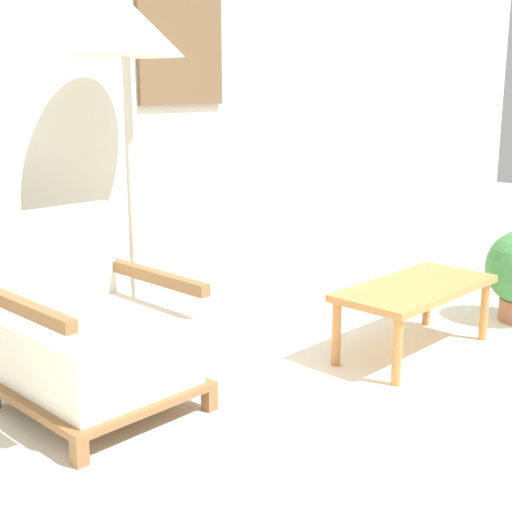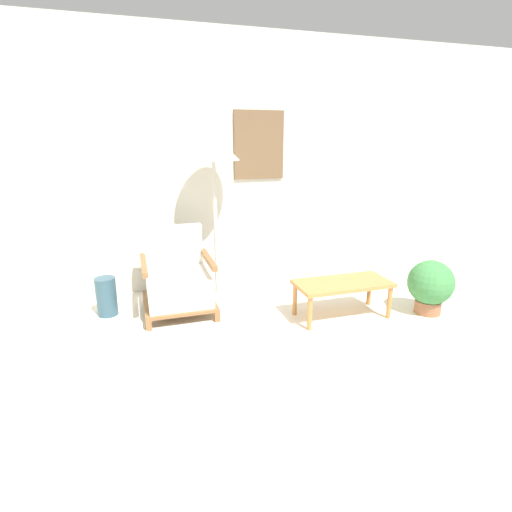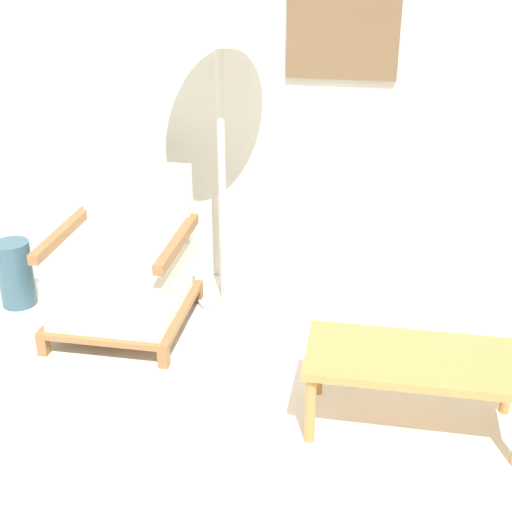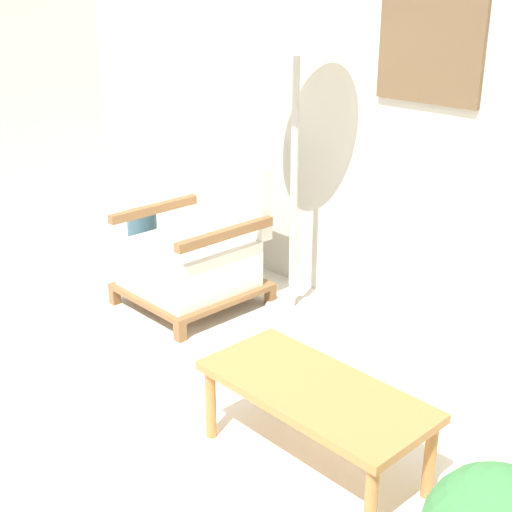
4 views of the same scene
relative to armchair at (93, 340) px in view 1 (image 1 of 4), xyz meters
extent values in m
cube|color=beige|center=(0.81, 0.66, 1.06)|extent=(8.00, 0.06, 2.70)
cube|color=brown|center=(1.01, 0.61, 1.26)|extent=(0.56, 0.02, 0.72)
cube|color=brown|center=(-0.30, -0.36, -0.25)|extent=(0.05, 0.05, 0.09)
cube|color=brown|center=(0.30, -0.36, -0.25)|extent=(0.05, 0.05, 0.09)
cube|color=brown|center=(0.30, 0.29, -0.25)|extent=(0.05, 0.05, 0.09)
cube|color=brown|center=(0.00, -0.03, -0.18)|extent=(0.66, 0.70, 0.03)
cube|color=silver|center=(0.00, -0.05, -0.04)|extent=(0.58, 0.60, 0.26)
cube|color=silver|center=(0.00, 0.28, 0.30)|extent=(0.58, 0.08, 0.41)
cube|color=brown|center=(-0.30, -0.03, 0.21)|extent=(0.05, 0.64, 0.05)
cube|color=brown|center=(0.30, -0.03, 0.21)|extent=(0.05, 0.64, 0.05)
cylinder|color=#B7B2A8|center=(0.45, 0.32, -0.28)|extent=(0.30, 0.30, 0.03)
cylinder|color=#B7B2A8|center=(0.45, 0.32, 0.43)|extent=(0.04, 0.04, 1.39)
cone|color=beige|center=(0.45, 0.32, 1.25)|extent=(0.52, 0.52, 0.25)
cube|color=#B2753D|center=(1.45, -0.60, 0.04)|extent=(0.89, 0.41, 0.04)
cylinder|color=#B2753D|center=(1.04, -0.76, -0.14)|extent=(0.04, 0.04, 0.31)
cylinder|color=#B2753D|center=(1.85, -0.76, -0.14)|extent=(0.04, 0.04, 0.31)
cylinder|color=#B2753D|center=(1.04, -0.43, -0.14)|extent=(0.04, 0.04, 0.31)
cylinder|color=#B2753D|center=(1.85, -0.43, -0.14)|extent=(0.04, 0.04, 0.31)
camera|label=1|loc=(-1.49, -2.36, 1.00)|focal=50.00mm
camera|label=2|loc=(-0.35, -3.67, 1.32)|focal=28.00mm
camera|label=3|loc=(1.24, -3.08, 1.63)|focal=50.00mm
camera|label=4|loc=(2.94, -2.30, 1.46)|focal=50.00mm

